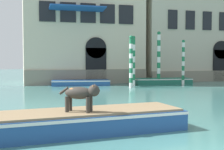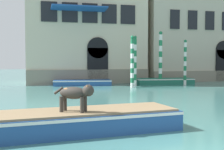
% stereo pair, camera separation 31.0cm
% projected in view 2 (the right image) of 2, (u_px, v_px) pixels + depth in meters
% --- Properties ---
extents(palazzo_right, '(11.05, 6.13, 14.82)m').
position_uv_depth(palazzo_right, '(193.00, 7.00, 31.52)').
color(palazzo_right, '#BCB29E').
rests_on(palazzo_right, ground_plane).
extents(boat_foreground, '(7.79, 2.38, 0.64)m').
position_uv_depth(boat_foreground, '(50.00, 122.00, 8.81)').
color(boat_foreground, '#234C8C').
rests_on(boat_foreground, ground_plane).
extents(dog_on_deck, '(1.08, 0.76, 0.80)m').
position_uv_depth(dog_on_deck, '(76.00, 93.00, 8.77)').
color(dog_on_deck, '#332D28').
rests_on(dog_on_deck, boat_foreground).
extents(boat_moored_near_palazzo, '(4.71, 2.04, 0.43)m').
position_uv_depth(boat_moored_near_palazzo, '(82.00, 82.00, 24.83)').
color(boat_moored_near_palazzo, '#234C8C').
rests_on(boat_moored_near_palazzo, ground_plane).
extents(boat_moored_far, '(4.88, 2.12, 0.49)m').
position_uv_depth(boat_moored_far, '(164.00, 81.00, 26.08)').
color(boat_moored_far, '#1E6651').
rests_on(boat_moored_far, ground_plane).
extents(mooring_pole_0, '(0.24, 0.24, 3.91)m').
position_uv_depth(mooring_pole_0, '(135.00, 61.00, 24.21)').
color(mooring_pole_0, white).
rests_on(mooring_pole_0, ground_plane).
extents(mooring_pole_1, '(0.27, 0.27, 3.83)m').
position_uv_depth(mooring_pole_1, '(132.00, 61.00, 22.88)').
color(mooring_pole_1, white).
rests_on(mooring_pole_1, ground_plane).
extents(mooring_pole_3, '(0.24, 0.24, 3.67)m').
position_uv_depth(mooring_pole_3, '(185.00, 62.00, 25.38)').
color(mooring_pole_3, white).
rests_on(mooring_pole_3, ground_plane).
extents(mooring_pole_5, '(0.29, 0.29, 4.34)m').
position_uv_depth(mooring_pole_5, '(160.00, 58.00, 25.25)').
color(mooring_pole_5, white).
rests_on(mooring_pole_5, ground_plane).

